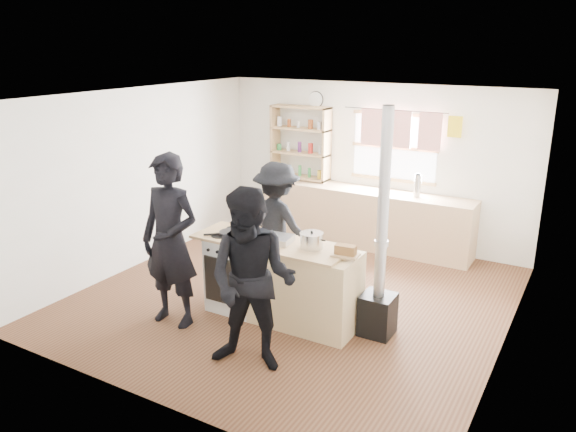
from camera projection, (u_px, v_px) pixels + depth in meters
The scene contains 14 objects.
ground at pixel (294, 298), 7.09m from camera, with size 5.00×5.00×0.01m, color brown.
back_counter at pixel (363, 217), 8.79m from camera, with size 3.40×0.55×0.90m, color tan.
shelving_unit at pixel (300, 142), 9.14m from camera, with size 1.00×0.28×1.20m.
thermos at pixel (417, 186), 8.21m from camera, with size 0.10×0.10×0.34m, color silver.
cooking_island at pixel (281, 281), 6.43m from camera, with size 1.97×0.64×0.93m.
skillet_greens at pixel (230, 233), 6.53m from camera, with size 0.37×0.37×0.05m.
roast_tray at pixel (278, 239), 6.30m from camera, with size 0.34×0.32×0.07m.
stockpot_stove at pixel (252, 226), 6.63m from camera, with size 0.22×0.22×0.18m.
stockpot_counter at pixel (312, 240), 6.12m from camera, with size 0.26×0.26×0.20m.
bread_board at pixel (346, 251), 5.90m from camera, with size 0.30×0.22×0.12m.
flue_heater at pixel (379, 279), 6.02m from camera, with size 0.35×0.35×2.50m.
person_near_left at pixel (170, 241), 6.20m from camera, with size 0.72×0.47×1.96m, color black.
person_near_right at pixel (252, 281), 5.34m from camera, with size 0.89×0.69×1.83m, color black.
person_far at pixel (277, 224), 7.30m from camera, with size 1.06×0.61×1.64m, color black.
Camera 1 is at (3.16, -5.63, 3.10)m, focal length 35.00 mm.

